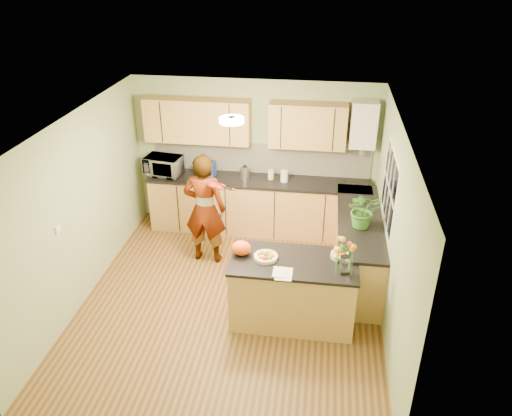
# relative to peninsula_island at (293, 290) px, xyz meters

# --- Properties ---
(floor) EXTENTS (4.50, 4.50, 0.00)m
(floor) POSITION_rel_peninsula_island_xyz_m (-0.85, 0.28, -0.45)
(floor) COLOR #513517
(floor) RESTS_ON ground
(ceiling) EXTENTS (4.00, 4.50, 0.02)m
(ceiling) POSITION_rel_peninsula_island_xyz_m (-0.85, 0.28, 2.05)
(ceiling) COLOR silver
(ceiling) RESTS_ON wall_back
(wall_back) EXTENTS (4.00, 0.02, 2.50)m
(wall_back) POSITION_rel_peninsula_island_xyz_m (-0.85, 2.53, 0.80)
(wall_back) COLOR #92A878
(wall_back) RESTS_ON floor
(wall_front) EXTENTS (4.00, 0.02, 2.50)m
(wall_front) POSITION_rel_peninsula_island_xyz_m (-0.85, -1.97, 0.80)
(wall_front) COLOR #92A878
(wall_front) RESTS_ON floor
(wall_left) EXTENTS (0.02, 4.50, 2.50)m
(wall_left) POSITION_rel_peninsula_island_xyz_m (-2.85, 0.28, 0.80)
(wall_left) COLOR #92A878
(wall_left) RESTS_ON floor
(wall_right) EXTENTS (0.02, 4.50, 2.50)m
(wall_right) POSITION_rel_peninsula_island_xyz_m (1.15, 0.28, 0.80)
(wall_right) COLOR #92A878
(wall_right) RESTS_ON floor
(back_counter) EXTENTS (3.64, 0.62, 0.94)m
(back_counter) POSITION_rel_peninsula_island_xyz_m (-0.75, 2.23, 0.02)
(back_counter) COLOR #AF8346
(back_counter) RESTS_ON floor
(right_counter) EXTENTS (0.62, 2.24, 0.94)m
(right_counter) POSITION_rel_peninsula_island_xyz_m (0.85, 1.13, 0.02)
(right_counter) COLOR #AF8346
(right_counter) RESTS_ON floor
(splashback) EXTENTS (3.60, 0.02, 0.52)m
(splashback) POSITION_rel_peninsula_island_xyz_m (-0.75, 2.51, 0.75)
(splashback) COLOR #EFE5CF
(splashback) RESTS_ON back_counter
(upper_cabinets) EXTENTS (3.20, 0.34, 0.70)m
(upper_cabinets) POSITION_rel_peninsula_island_xyz_m (-1.03, 2.36, 1.40)
(upper_cabinets) COLOR #AF8346
(upper_cabinets) RESTS_ON wall_back
(boiler) EXTENTS (0.40, 0.30, 0.86)m
(boiler) POSITION_rel_peninsula_island_xyz_m (0.85, 2.37, 1.45)
(boiler) COLOR white
(boiler) RESTS_ON wall_back
(window_right) EXTENTS (0.01, 1.30, 1.05)m
(window_right) POSITION_rel_peninsula_island_xyz_m (1.14, 0.88, 1.10)
(window_right) COLOR white
(window_right) RESTS_ON wall_right
(light_switch) EXTENTS (0.02, 0.09, 0.09)m
(light_switch) POSITION_rel_peninsula_island_xyz_m (-2.84, -0.32, 0.85)
(light_switch) COLOR white
(light_switch) RESTS_ON wall_left
(ceiling_lamp) EXTENTS (0.30, 0.30, 0.07)m
(ceiling_lamp) POSITION_rel_peninsula_island_xyz_m (-0.85, 0.58, 2.01)
(ceiling_lamp) COLOR #FFEABF
(ceiling_lamp) RESTS_ON ceiling
(peninsula_island) EXTENTS (1.57, 0.80, 0.90)m
(peninsula_island) POSITION_rel_peninsula_island_xyz_m (0.00, 0.00, 0.00)
(peninsula_island) COLOR #AF8346
(peninsula_island) RESTS_ON floor
(fruit_dish) EXTENTS (0.30, 0.30, 0.10)m
(fruit_dish) POSITION_rel_peninsula_island_xyz_m (-0.35, 0.00, 0.49)
(fruit_dish) COLOR beige
(fruit_dish) RESTS_ON peninsula_island
(orange_bowl) EXTENTS (0.22, 0.22, 0.13)m
(orange_bowl) POSITION_rel_peninsula_island_xyz_m (0.55, 0.15, 0.50)
(orange_bowl) COLOR beige
(orange_bowl) RESTS_ON peninsula_island
(flower_vase) EXTENTS (0.27, 0.27, 0.51)m
(flower_vase) POSITION_rel_peninsula_island_xyz_m (0.60, -0.18, 0.78)
(flower_vase) COLOR silver
(flower_vase) RESTS_ON peninsula_island
(orange_bag) EXTENTS (0.28, 0.24, 0.19)m
(orange_bag) POSITION_rel_peninsula_island_xyz_m (-0.66, 0.05, 0.54)
(orange_bag) COLOR #FF4F15
(orange_bag) RESTS_ON peninsula_island
(papers) EXTENTS (0.20, 0.27, 0.01)m
(papers) POSITION_rel_peninsula_island_xyz_m (-0.10, -0.30, 0.45)
(papers) COLOR white
(papers) RESTS_ON peninsula_island
(violinist) EXTENTS (0.66, 0.45, 1.74)m
(violinist) POSITION_rel_peninsula_island_xyz_m (-1.41, 1.22, 0.42)
(violinist) COLOR #E6B78D
(violinist) RESTS_ON floor
(violin) EXTENTS (0.57, 0.49, 0.14)m
(violin) POSITION_rel_peninsula_island_xyz_m (-1.21, 1.00, 0.94)
(violin) COLOR #530D05
(violin) RESTS_ON violinist
(microwave) EXTENTS (0.62, 0.47, 0.32)m
(microwave) POSITION_rel_peninsula_island_xyz_m (-2.33, 2.20, 0.65)
(microwave) COLOR white
(microwave) RESTS_ON back_counter
(blue_box) EXTENTS (0.33, 0.25, 0.25)m
(blue_box) POSITION_rel_peninsula_island_xyz_m (-1.63, 2.25, 0.61)
(blue_box) COLOR navy
(blue_box) RESTS_ON back_counter
(kettle) EXTENTS (0.15, 0.15, 0.29)m
(kettle) POSITION_rel_peninsula_island_xyz_m (-0.97, 2.22, 0.61)
(kettle) COLOR silver
(kettle) RESTS_ON back_counter
(jar_cream) EXTENTS (0.12, 0.12, 0.15)m
(jar_cream) POSITION_rel_peninsula_island_xyz_m (-0.55, 2.28, 0.57)
(jar_cream) COLOR beige
(jar_cream) RESTS_ON back_counter
(jar_white) EXTENTS (0.16, 0.16, 0.19)m
(jar_white) POSITION_rel_peninsula_island_xyz_m (-0.33, 2.21, 0.58)
(jar_white) COLOR white
(jar_white) RESTS_ON back_counter
(potted_plant) EXTENTS (0.51, 0.46, 0.51)m
(potted_plant) POSITION_rel_peninsula_island_xyz_m (0.85, 0.90, 0.74)
(potted_plant) COLOR #3D7D29
(potted_plant) RESTS_ON right_counter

